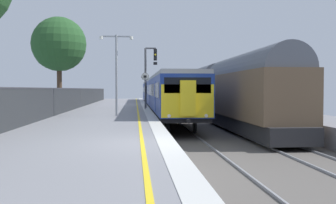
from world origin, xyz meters
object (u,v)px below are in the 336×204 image
(speed_limit_sign, at_px, (145,86))
(background_tree_left, at_px, (58,46))
(freight_train_adjacent_track, at_px, (192,90))
(commuter_train_at_platform, at_px, (161,93))
(platform_lamp_mid, at_px, (116,67))
(signal_gantry, at_px, (149,70))

(speed_limit_sign, bearing_deg, background_tree_left, -159.43)
(freight_train_adjacent_track, bearing_deg, commuter_train_at_platform, -131.67)
(platform_lamp_mid, distance_m, background_tree_left, 7.04)
(freight_train_adjacent_track, xyz_separation_m, background_tree_left, (-12.25, -15.85, 3.21))
(platform_lamp_mid, relative_size, background_tree_left, 0.72)
(commuter_train_at_platform, relative_size, signal_gantry, 8.01)
(freight_train_adjacent_track, bearing_deg, platform_lamp_mid, -110.34)
(speed_limit_sign, bearing_deg, platform_lamp_mid, -104.33)
(commuter_train_at_platform, distance_m, freight_train_adjacent_track, 6.03)
(signal_gantry, relative_size, speed_limit_sign, 1.78)
(commuter_train_at_platform, height_order, speed_limit_sign, speed_limit_sign)
(signal_gantry, relative_size, background_tree_left, 0.76)
(freight_train_adjacent_track, bearing_deg, speed_limit_sign, -113.51)
(signal_gantry, bearing_deg, freight_train_adjacent_track, 63.61)
(commuter_train_at_platform, distance_m, background_tree_left, 14.46)
(platform_lamp_mid, height_order, background_tree_left, background_tree_left)
(platform_lamp_mid, bearing_deg, background_tree_left, 131.17)
(freight_train_adjacent_track, height_order, speed_limit_sign, freight_train_adjacent_track)
(platform_lamp_mid, bearing_deg, freight_train_adjacent_track, 69.66)
(freight_train_adjacent_track, distance_m, speed_limit_sign, 14.67)
(signal_gantry, distance_m, speed_limit_sign, 2.79)
(speed_limit_sign, distance_m, platform_lamp_mid, 7.84)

